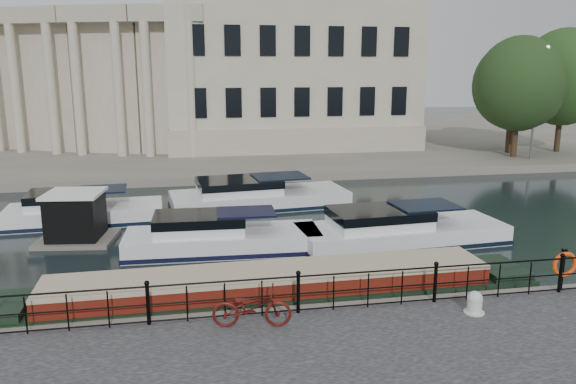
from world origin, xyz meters
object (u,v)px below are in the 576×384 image
Objects in this scene: mooring_bollard at (475,303)px; harbour_hut at (76,219)px; life_ring_post at (564,265)px; bicycle at (252,307)px; narrowboat at (272,296)px.

mooring_bollard is 16.23m from harbour_hut.
mooring_bollard is at bearing -33.87° from harbour_hut.
harbour_hut is (-15.65, 9.67, -0.41)m from life_ring_post.
life_ring_post reaches higher than bicycle.
bicycle is at bearing -112.00° from narrowboat.
bicycle is at bearing -52.21° from harbour_hut.
mooring_bollard is 0.19× the size of harbour_hut.
life_ring_post is (3.41, 0.99, 0.52)m from mooring_bollard.
narrowboat is at bearing -12.53° from bicycle.
mooring_bollard is 3.58m from life_ring_post.
mooring_bollard is 0.04× the size of narrowboat.
narrowboat is at bearing -41.95° from harbour_hut.
life_ring_post is at bearing -77.47° from bicycle.
bicycle is 3.25× the size of mooring_bollard.
narrowboat is (-5.24, 2.56, -0.48)m from mooring_bollard.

